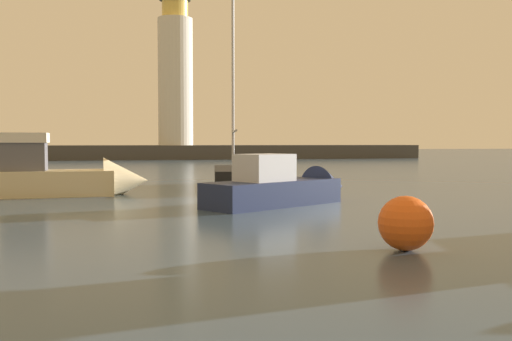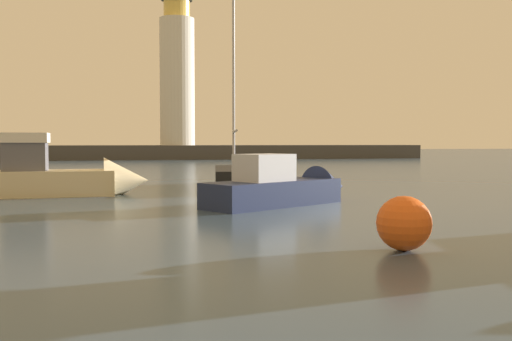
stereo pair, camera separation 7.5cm
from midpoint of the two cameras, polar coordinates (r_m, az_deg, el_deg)
ground_plane at (r=33.54m, az=-7.38°, el=-0.55°), size 220.00×220.00×0.00m
breakwater at (r=66.09m, az=-9.95°, el=1.76°), size 61.70×5.16×1.56m
lighthouse at (r=66.68m, az=-7.90°, el=9.47°), size 3.87×3.87×17.20m
motorboat_2 at (r=22.42m, az=-17.78°, el=-0.58°), size 5.94×2.03×2.65m
motorboat_4 at (r=18.49m, az=3.23°, el=-1.66°), size 5.72×4.29×1.91m
sailboat_moored at (r=24.76m, az=-2.28°, el=-0.56°), size 2.45×6.29×9.36m
mooring_buoy at (r=10.89m, az=14.19°, el=-5.01°), size 0.99×0.99×0.99m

